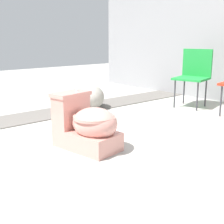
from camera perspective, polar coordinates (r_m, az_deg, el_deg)
ground_plane at (r=2.97m, az=-9.33°, el=-6.48°), size 14.00×14.00×0.00m
gravel_strip at (r=4.23m, az=-12.15°, el=-0.43°), size 0.56×8.00×0.01m
toilet at (r=2.86m, az=-4.54°, el=-2.47°), size 0.68×0.47×0.52m
folding_chair_left at (r=4.76m, az=14.79°, el=7.16°), size 0.53×0.53×0.83m
boulder_near at (r=4.48m, az=-3.80°, el=2.77°), size 0.61×0.57×0.34m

